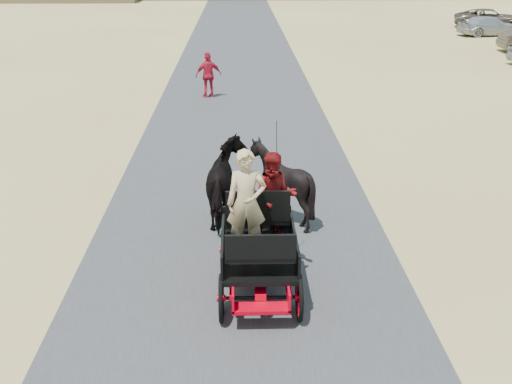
{
  "coord_description": "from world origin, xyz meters",
  "views": [
    {
      "loc": [
        -0.01,
        -8.93,
        5.62
      ],
      "look_at": [
        0.31,
        2.36,
        1.2
      ],
      "focal_mm": 45.0,
      "sensor_mm": 36.0,
      "label": 1
    }
  ],
  "objects_px": {
    "carriage": "(259,272)",
    "horse_left": "(228,184)",
    "pedestrian": "(209,75)",
    "horse_right": "(280,183)",
    "car_d": "(490,19)",
    "car_c": "(489,26)"
  },
  "relations": [
    {
      "from": "horse_left",
      "to": "car_c",
      "type": "xyz_separation_m",
      "value": [
        16.27,
        28.69,
        -0.26
      ]
    },
    {
      "from": "carriage",
      "to": "horse_left",
      "type": "relative_size",
      "value": 1.2
    },
    {
      "from": "horse_left",
      "to": "car_c",
      "type": "relative_size",
      "value": 0.49
    },
    {
      "from": "carriage",
      "to": "car_d",
      "type": "distance_m",
      "value": 39.32
    },
    {
      "from": "car_c",
      "to": "car_d",
      "type": "bearing_deg",
      "value": -30.25
    },
    {
      "from": "pedestrian",
      "to": "car_c",
      "type": "xyz_separation_m",
      "value": [
        17.16,
        16.92,
        -0.27
      ]
    },
    {
      "from": "horse_left",
      "to": "car_d",
      "type": "xyz_separation_m",
      "value": [
        17.66,
        32.41,
        -0.2
      ]
    },
    {
      "from": "horse_left",
      "to": "car_c",
      "type": "height_order",
      "value": "horse_left"
    },
    {
      "from": "carriage",
      "to": "car_c",
      "type": "relative_size",
      "value": 0.59
    },
    {
      "from": "carriage",
      "to": "pedestrian",
      "type": "xyz_separation_m",
      "value": [
        -1.45,
        14.76,
        0.5
      ]
    },
    {
      "from": "car_d",
      "to": "pedestrian",
      "type": "bearing_deg",
      "value": 150.01
    },
    {
      "from": "horse_right",
      "to": "car_d",
      "type": "relative_size",
      "value": 0.36
    },
    {
      "from": "carriage",
      "to": "horse_left",
      "type": "bearing_deg",
      "value": 100.39
    },
    {
      "from": "horse_left",
      "to": "pedestrian",
      "type": "height_order",
      "value": "pedestrian"
    },
    {
      "from": "horse_right",
      "to": "car_c",
      "type": "distance_m",
      "value": 32.45
    },
    {
      "from": "carriage",
      "to": "car_c",
      "type": "bearing_deg",
      "value": 63.62
    },
    {
      "from": "car_c",
      "to": "car_d",
      "type": "relative_size",
      "value": 0.87
    },
    {
      "from": "car_c",
      "to": "carriage",
      "type": "bearing_deg",
      "value": 143.88
    },
    {
      "from": "horse_right",
      "to": "car_c",
      "type": "bearing_deg",
      "value": -117.87
    },
    {
      "from": "horse_left",
      "to": "car_d",
      "type": "bearing_deg",
      "value": -118.59
    },
    {
      "from": "carriage",
      "to": "car_d",
      "type": "xyz_separation_m",
      "value": [
        17.11,
        35.41,
        0.29
      ]
    },
    {
      "from": "car_d",
      "to": "horse_left",
      "type": "bearing_deg",
      "value": 163.37
    }
  ]
}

